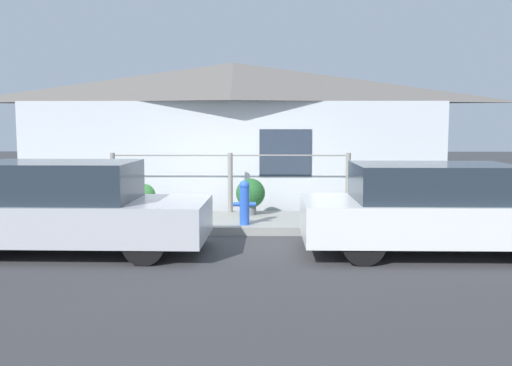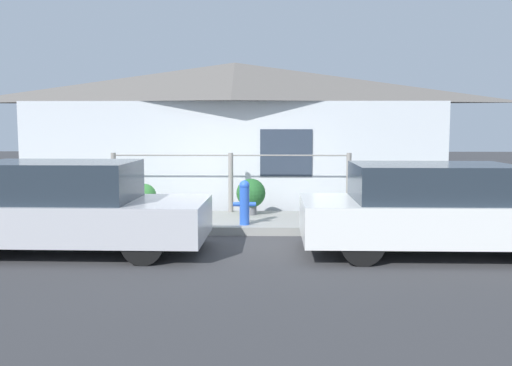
# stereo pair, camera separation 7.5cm
# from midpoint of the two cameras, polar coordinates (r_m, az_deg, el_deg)

# --- Properties ---
(ground_plane) EXTENTS (60.00, 60.00, 0.00)m
(ground_plane) POSITION_cam_midpoint_polar(r_m,az_deg,el_deg) (10.01, -2.94, -5.31)
(ground_plane) COLOR #38383A
(sidewalk) EXTENTS (24.00, 1.91, 0.15)m
(sidewalk) POSITION_cam_midpoint_polar(r_m,az_deg,el_deg) (10.93, -2.59, -3.94)
(sidewalk) COLOR gray
(sidewalk) RESTS_ON ground_plane
(house) EXTENTS (9.54, 2.23, 3.34)m
(house) POSITION_cam_midpoint_polar(r_m,az_deg,el_deg) (13.08, -1.98, 9.12)
(house) COLOR silver
(house) RESTS_ON ground_plane
(fence) EXTENTS (4.90, 0.10, 1.21)m
(fence) POSITION_cam_midpoint_polar(r_m,az_deg,el_deg) (11.63, -2.35, 0.34)
(fence) COLOR gray
(fence) RESTS_ON sidewalk
(car_left) EXTENTS (4.17, 1.76, 1.38)m
(car_left) POSITION_cam_midpoint_polar(r_m,az_deg,el_deg) (9.09, -18.21, -2.38)
(car_left) COLOR #B7B7BC
(car_left) RESTS_ON ground_plane
(car_right) EXTENTS (4.22, 1.76, 1.36)m
(car_right) POSITION_cam_midpoint_polar(r_m,az_deg,el_deg) (8.97, 18.07, -2.52)
(car_right) COLOR white
(car_right) RESTS_ON ground_plane
(fire_hydrant) EXTENTS (0.41, 0.18, 0.80)m
(fire_hydrant) POSITION_cam_midpoint_polar(r_m,az_deg,el_deg) (10.18, -0.95, -1.87)
(fire_hydrant) COLOR blue
(fire_hydrant) RESTS_ON sidewalk
(potted_plant_near_hydrant) EXTENTS (0.58, 0.58, 0.72)m
(potted_plant_near_hydrant) POSITION_cam_midpoint_polar(r_m,az_deg,el_deg) (11.30, -0.32, -1.10)
(potted_plant_near_hydrant) COLOR slate
(potted_plant_near_hydrant) RESTS_ON sidewalk
(potted_plant_by_fence) EXTENTS (0.47, 0.47, 0.60)m
(potted_plant_by_fence) POSITION_cam_midpoint_polar(r_m,az_deg,el_deg) (11.69, -10.90, -1.37)
(potted_plant_by_fence) COLOR #9E5638
(potted_plant_by_fence) RESTS_ON sidewalk
(potted_plant_corner) EXTENTS (0.55, 0.55, 0.63)m
(potted_plant_corner) POSITION_cam_midpoint_polar(r_m,az_deg,el_deg) (11.29, 12.02, -1.64)
(potted_plant_corner) COLOR #9E5638
(potted_plant_corner) RESTS_ON sidewalk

